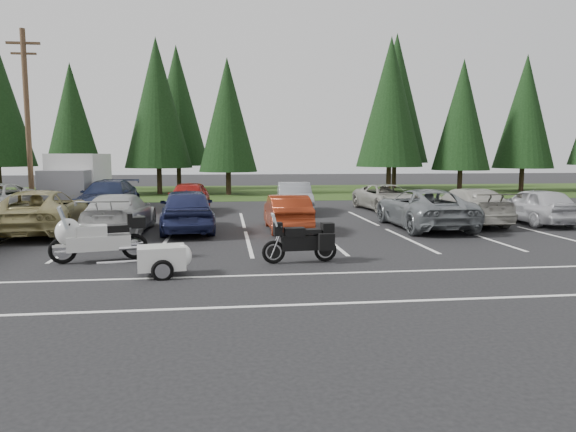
{
  "coord_description": "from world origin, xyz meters",
  "views": [
    {
      "loc": [
        -0.21,
        -15.39,
        2.85
      ],
      "look_at": [
        1.61,
        -0.5,
        1.05
      ],
      "focal_mm": 32.0,
      "sensor_mm": 36.0,
      "label": 1
    }
  ],
  "objects_px": {
    "car_near_7": "(467,206)",
    "car_far_2": "(189,197)",
    "car_near_4": "(187,209)",
    "car_near_8": "(535,206)",
    "touring_motorcycle": "(99,233)",
    "car_far_1": "(108,197)",
    "utility_pole": "(27,117)",
    "adventure_motorcycle": "(300,237)",
    "box_truck": "(75,182)",
    "car_near_3": "(120,213)",
    "car_near_5": "(287,212)",
    "car_near_2": "(41,212)",
    "car_far_3": "(294,198)",
    "car_near_6": "(423,208)",
    "car_far_4": "(386,197)",
    "cargo_trailer": "(162,261)"
  },
  "relations": [
    {
      "from": "car_near_3",
      "to": "adventure_motorcycle",
      "type": "relative_size",
      "value": 2.24
    },
    {
      "from": "car_near_2",
      "to": "car_far_1",
      "type": "distance_m",
      "value": 6.36
    },
    {
      "from": "touring_motorcycle",
      "to": "car_far_3",
      "type": "bearing_deg",
      "value": 44.58
    },
    {
      "from": "car_near_2",
      "to": "car_far_2",
      "type": "xyz_separation_m",
      "value": [
        4.86,
        6.03,
        -0.02
      ]
    },
    {
      "from": "car_far_2",
      "to": "car_far_3",
      "type": "height_order",
      "value": "car_far_2"
    },
    {
      "from": "car_near_3",
      "to": "car_near_8",
      "type": "xyz_separation_m",
      "value": [
        16.61,
        0.6,
        0.02
      ]
    },
    {
      "from": "car_far_4",
      "to": "adventure_motorcycle",
      "type": "height_order",
      "value": "adventure_motorcycle"
    },
    {
      "from": "touring_motorcycle",
      "to": "car_far_1",
      "type": "bearing_deg",
      "value": 87.48
    },
    {
      "from": "car_near_4",
      "to": "car_far_4",
      "type": "distance_m",
      "value": 11.42
    },
    {
      "from": "utility_pole",
      "to": "car_far_4",
      "type": "height_order",
      "value": "utility_pole"
    },
    {
      "from": "utility_pole",
      "to": "car_near_4",
      "type": "relative_size",
      "value": 1.87
    },
    {
      "from": "car_near_5",
      "to": "touring_motorcycle",
      "type": "bearing_deg",
      "value": 41.0
    },
    {
      "from": "car_near_4",
      "to": "car_near_8",
      "type": "distance_m",
      "value": 14.22
    },
    {
      "from": "utility_pole",
      "to": "car_far_4",
      "type": "distance_m",
      "value": 18.53
    },
    {
      "from": "car_far_2",
      "to": "cargo_trailer",
      "type": "bearing_deg",
      "value": -85.83
    },
    {
      "from": "car_near_4",
      "to": "car_near_6",
      "type": "distance_m",
      "value": 9.11
    },
    {
      "from": "car_near_6",
      "to": "car_far_3",
      "type": "distance_m",
      "value": 7.21
    },
    {
      "from": "box_truck",
      "to": "utility_pole",
      "type": "bearing_deg",
      "value": -165.96
    },
    {
      "from": "box_truck",
      "to": "car_near_4",
      "type": "relative_size",
      "value": 1.16
    },
    {
      "from": "car_near_5",
      "to": "car_near_7",
      "type": "distance_m",
      "value": 7.68
    },
    {
      "from": "car_near_3",
      "to": "car_far_2",
      "type": "xyz_separation_m",
      "value": [
        2.05,
        6.26,
        0.05
      ]
    },
    {
      "from": "car_near_6",
      "to": "touring_motorcycle",
      "type": "relative_size",
      "value": 1.98
    },
    {
      "from": "car_near_3",
      "to": "car_near_7",
      "type": "height_order",
      "value": "car_near_7"
    },
    {
      "from": "utility_pole",
      "to": "car_near_8",
      "type": "height_order",
      "value": "utility_pole"
    },
    {
      "from": "car_far_1",
      "to": "car_near_4",
      "type": "bearing_deg",
      "value": -54.08
    },
    {
      "from": "car_near_7",
      "to": "car_far_2",
      "type": "height_order",
      "value": "car_far_2"
    },
    {
      "from": "car_near_5",
      "to": "car_near_7",
      "type": "bearing_deg",
      "value": -173.51
    },
    {
      "from": "car_far_3",
      "to": "adventure_motorcycle",
      "type": "bearing_deg",
      "value": -93.23
    },
    {
      "from": "car_far_2",
      "to": "car_near_7",
      "type": "bearing_deg",
      "value": -21.65
    },
    {
      "from": "car_far_4",
      "to": "car_near_7",
      "type": "bearing_deg",
      "value": -77.96
    },
    {
      "from": "car_far_1",
      "to": "touring_motorcycle",
      "type": "distance_m",
      "value": 11.87
    },
    {
      "from": "car_far_4",
      "to": "box_truck",
      "type": "bearing_deg",
      "value": 165.32
    },
    {
      "from": "car_far_4",
      "to": "car_near_3",
      "type": "bearing_deg",
      "value": -158.45
    },
    {
      "from": "car_far_4",
      "to": "touring_motorcycle",
      "type": "distance_m",
      "value": 16.22
    },
    {
      "from": "box_truck",
      "to": "touring_motorcycle",
      "type": "distance_m",
      "value": 14.56
    },
    {
      "from": "utility_pole",
      "to": "car_near_8",
      "type": "bearing_deg",
      "value": -18.64
    },
    {
      "from": "car_near_3",
      "to": "car_near_6",
      "type": "bearing_deg",
      "value": -179.13
    },
    {
      "from": "car_near_4",
      "to": "car_far_1",
      "type": "bearing_deg",
      "value": -61.62
    },
    {
      "from": "touring_motorcycle",
      "to": "cargo_trailer",
      "type": "distance_m",
      "value": 2.7
    },
    {
      "from": "cargo_trailer",
      "to": "car_near_2",
      "type": "bearing_deg",
      "value": 116.18
    },
    {
      "from": "utility_pole",
      "to": "car_near_5",
      "type": "height_order",
      "value": "utility_pole"
    },
    {
      "from": "car_near_3",
      "to": "adventure_motorcycle",
      "type": "bearing_deg",
      "value": 135.18
    },
    {
      "from": "car_near_5",
      "to": "car_far_4",
      "type": "xyz_separation_m",
      "value": [
        5.89,
        6.32,
        -0.01
      ]
    },
    {
      "from": "car_far_4",
      "to": "touring_motorcycle",
      "type": "relative_size",
      "value": 1.73
    },
    {
      "from": "car_near_2",
      "to": "adventure_motorcycle",
      "type": "height_order",
      "value": "car_near_2"
    },
    {
      "from": "box_truck",
      "to": "car_near_3",
      "type": "xyz_separation_m",
      "value": [
        3.95,
        -8.72,
        -0.73
      ]
    },
    {
      "from": "car_near_6",
      "to": "cargo_trailer",
      "type": "bearing_deg",
      "value": 37.49
    },
    {
      "from": "car_near_2",
      "to": "car_far_3",
      "type": "distance_m",
      "value": 11.43
    },
    {
      "from": "utility_pole",
      "to": "adventure_motorcycle",
      "type": "xyz_separation_m",
      "value": [
        11.72,
        -14.16,
        -4.02
      ]
    },
    {
      "from": "car_near_6",
      "to": "box_truck",
      "type": "bearing_deg",
      "value": -29.44
    }
  ]
}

